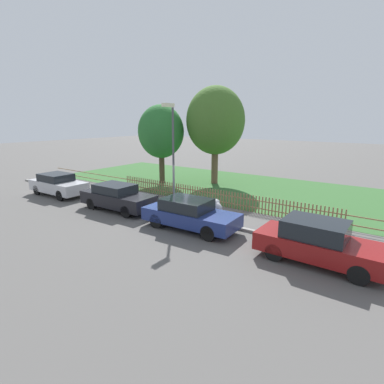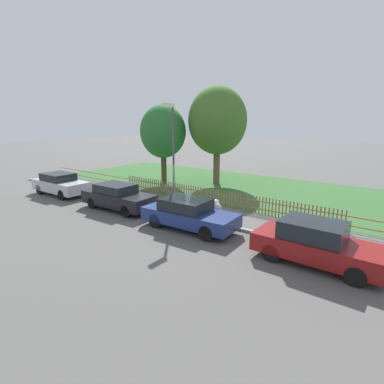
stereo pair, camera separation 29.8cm
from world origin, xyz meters
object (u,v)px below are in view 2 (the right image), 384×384
Objects in this scene: parked_car_red_compact at (316,243)px; tree_nearest_kerb at (163,132)px; tree_behind_motorcycle at (217,121)px; parked_car_black_saloon at (118,197)px; covered_motorcycle at (207,206)px; street_lamp at (172,145)px; parked_car_navy_estate at (189,214)px; parked_car_silver_hatchback at (60,184)px.

tree_nearest_kerb is at bearing 152.75° from parked_car_red_compact.
parked_car_red_compact is 14.09m from tree_behind_motorcycle.
parked_car_black_saloon is at bearing -67.82° from tree_nearest_kerb.
tree_nearest_kerb is at bearing 149.40° from covered_motorcycle.
street_lamp reaches higher than parked_car_red_compact.
covered_motorcycle is 0.27× the size of tree_behind_motorcycle.
parked_car_red_compact is 8.44m from street_lamp.
street_lamp is (2.03, -7.59, -1.18)m from tree_behind_motorcycle.
parked_car_black_saloon is 9.95m from tree_behind_motorcycle.
tree_behind_motorcycle is (-9.81, 9.31, 3.96)m from parked_car_red_compact.
tree_nearest_kerb is (-7.49, 5.18, 3.28)m from covered_motorcycle.
tree_behind_motorcycle is (0.61, 9.10, 3.98)m from parked_car_black_saloon.
parked_car_black_saloon is 0.74× the size of tree_nearest_kerb.
parked_car_navy_estate is 1.04× the size of parked_car_red_compact.
parked_car_navy_estate is at bearing -79.22° from covered_motorcycle.
parked_car_silver_hatchback is at bearing -166.28° from covered_motorcycle.
street_lamp reaches higher than parked_car_black_saloon.
street_lamp is at bearing -75.05° from tree_behind_motorcycle.
parked_car_navy_estate is 0.79× the size of street_lamp.
parked_car_navy_estate is at bearing -35.10° from street_lamp.
tree_nearest_kerb reaches higher than parked_car_black_saloon.
tree_nearest_kerb is at bearing 135.76° from parked_car_navy_estate.
parked_car_red_compact is 0.59× the size of tree_behind_motorcycle.
parked_car_silver_hatchback is 2.10× the size of covered_motorcycle.
parked_car_silver_hatchback is at bearing -124.31° from tree_behind_motorcycle.
street_lamp is at bearing -170.81° from covered_motorcycle.
tree_nearest_kerb is at bearing -146.92° from tree_behind_motorcycle.
parked_car_navy_estate is 2.24× the size of covered_motorcycle.
tree_behind_motorcycle is 1.29× the size of street_lamp.
parked_car_silver_hatchback is at bearing 178.92° from parked_car_black_saloon.
parked_car_navy_estate is 0.75× the size of tree_nearest_kerb.
tree_nearest_kerb is (-2.80, 6.88, 3.18)m from parked_car_black_saloon.
parked_car_navy_estate is 0.61× the size of tree_behind_motorcycle.
tree_behind_motorcycle is 7.95m from street_lamp.
street_lamp is at bearing 168.51° from parked_car_red_compact.
parked_car_silver_hatchback is 10.54m from parked_car_navy_estate.
parked_car_black_saloon is 2.20× the size of covered_motorcycle.
tree_nearest_kerb reaches higher than covered_motorcycle.
parked_car_red_compact is (5.52, -0.12, 0.04)m from parked_car_navy_estate.
tree_nearest_kerb is at bearing 110.43° from parked_car_black_saloon.
tree_nearest_kerb is (-13.22, 7.08, 3.15)m from parked_car_red_compact.
tree_nearest_kerb is 4.15m from tree_behind_motorcycle.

